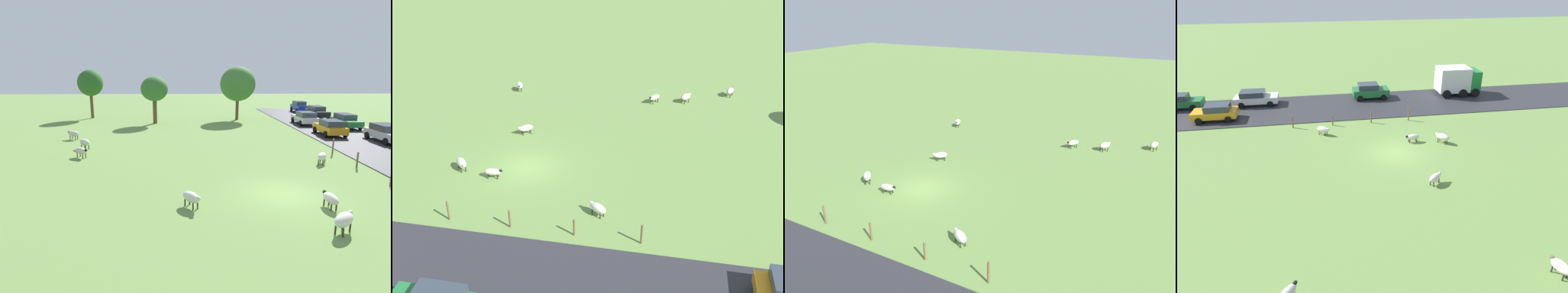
{
  "view_description": "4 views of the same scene",
  "coord_description": "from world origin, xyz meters",
  "views": [
    {
      "loc": [
        -5.05,
        -15.66,
        6.15
      ],
      "look_at": [
        -4.44,
        4.18,
        1.6
      ],
      "focal_mm": 29.79,
      "sensor_mm": 36.0,
      "label": 1
    },
    {
      "loc": [
        25.49,
        9.05,
        16.29
      ],
      "look_at": [
        -1.49,
        3.89,
        1.24
      ],
      "focal_mm": 42.49,
      "sensor_mm": 36.0,
      "label": 2
    },
    {
      "loc": [
        18.33,
        13.96,
        12.29
      ],
      "look_at": [
        -5.0,
        2.08,
        1.88
      ],
      "focal_mm": 32.75,
      "sensor_mm": 36.0,
      "label": 3
    },
    {
      "loc": [
        -23.45,
        5.75,
        12.9
      ],
      "look_at": [
        -1.05,
        2.06,
        1.25
      ],
      "focal_mm": 31.65,
      "sensor_mm": 36.0,
      "label": 4
    }
  ],
  "objects": [
    {
      "name": "fence_post_2",
      "position": [
        6.27,
        4.62,
        0.52
      ],
      "size": [
        0.12,
        0.12,
        1.04
      ],
      "primitive_type": "cylinder",
      "color": "brown",
      "rests_on": "ground_plane"
    },
    {
      "name": "sheep_1",
      "position": [
        4.3,
        5.57,
        0.51
      ],
      "size": [
        1.06,
        1.23,
        0.78
      ],
      "color": "silver",
      "rests_on": "ground_plane"
    },
    {
      "name": "sheep_7",
      "position": [
        -15.53,
        14.4,
        0.55
      ],
      "size": [
        1.27,
        0.92,
        0.82
      ],
      "color": "beige",
      "rests_on": "ground_plane"
    },
    {
      "name": "fence_post_3",
      "position": [
        6.27,
        8.25,
        0.61
      ],
      "size": [
        0.12,
        0.12,
        1.22
      ],
      "primitive_type": "cylinder",
      "color": "brown",
      "rests_on": "ground_plane"
    },
    {
      "name": "sheep_5",
      "position": [
        -13.3,
        10.43,
        0.56
      ],
      "size": [
        1.15,
        1.09,
        0.84
      ],
      "color": "beige",
      "rests_on": "ground_plane"
    },
    {
      "name": "sheep_4",
      "position": [
        -12.74,
        7.72,
        0.52
      ],
      "size": [
        1.22,
        1.09,
        0.76
      ],
      "color": "beige",
      "rests_on": "ground_plane"
    },
    {
      "name": "tree_0",
      "position": [
        1.78,
        27.06,
        4.66
      ],
      "size": [
        4.59,
        4.59,
        6.91
      ],
      "color": "brown",
      "rests_on": "ground_plane"
    },
    {
      "name": "car_0",
      "position": [
        12.9,
        27.91,
        0.9
      ],
      "size": [
        1.98,
        4.59,
        1.62
      ],
      "color": "black",
      "rests_on": "road_strip"
    },
    {
      "name": "car_2",
      "position": [
        12.88,
        34.79,
        0.92
      ],
      "size": [
        1.95,
        3.97,
        1.66
      ],
      "color": "#1933B2",
      "rests_on": "road_strip"
    },
    {
      "name": "sheep_0",
      "position": [
        1.63,
        -1.79,
        0.46
      ],
      "size": [
        0.57,
        1.26,
        0.69
      ],
      "color": "beige",
      "rests_on": "ground_plane"
    },
    {
      "name": "car_4",
      "position": [
        9.27,
        15.54,
        0.86
      ],
      "size": [
        2.12,
        4.05,
        1.53
      ],
      "color": "orange",
      "rests_on": "road_strip"
    },
    {
      "name": "sheep_2",
      "position": [
        1.09,
        -4.2,
        0.55
      ],
      "size": [
        1.25,
        1.2,
        0.83
      ],
      "color": "silver",
      "rests_on": "ground_plane"
    },
    {
      "name": "car_3",
      "position": [
        13.0,
        12.37,
        0.86
      ],
      "size": [
        2.2,
        4.49,
        1.53
      ],
      "color": "silver",
      "rests_on": "road_strip"
    },
    {
      "name": "ground_plane",
      "position": [
        0.0,
        0.0,
        0.0
      ],
      "size": [
        160.0,
        160.0,
        0.0
      ],
      "primitive_type": "plane",
      "color": "#6B8E47"
    },
    {
      "name": "sheep_6",
      "position": [
        -4.8,
        -1.58,
        0.5
      ],
      "size": [
        1.05,
        1.19,
        0.75
      ],
      "color": "silver",
      "rests_on": "ground_plane"
    },
    {
      "name": "tree_1",
      "position": [
        -8.79,
        24.06,
        4.15
      ],
      "size": [
        3.29,
        3.29,
        5.68
      ],
      "color": "brown",
      "rests_on": "ground_plane"
    },
    {
      "name": "car_5",
      "position": [
        13.04,
        20.08,
        0.85
      ],
      "size": [
        1.95,
        4.59,
        1.52
      ],
      "color": "#237238",
      "rests_on": "road_strip"
    },
    {
      "name": "tree_2",
      "position": [
        -17.85,
        29.15,
        4.71
      ],
      "size": [
        3.38,
        3.38,
        6.5
      ],
      "color": "brown",
      "rests_on": "ground_plane"
    },
    {
      "name": "car_6",
      "position": [
        9.3,
        22.55,
        0.85
      ],
      "size": [
        2.19,
        4.25,
        1.51
      ],
      "color": "silver",
      "rests_on": "road_strip"
    }
  ]
}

